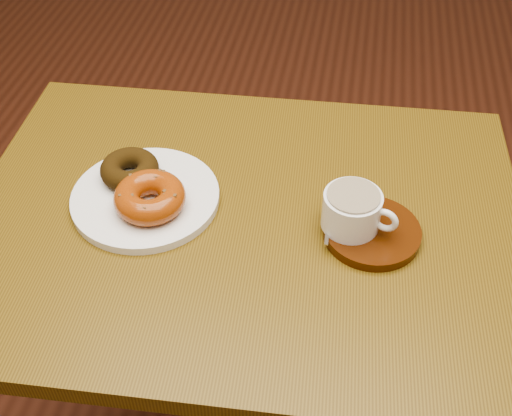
% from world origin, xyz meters
% --- Properties ---
extents(cafe_table, '(0.91, 0.70, 0.82)m').
position_xyz_m(cafe_table, '(-0.21, 0.32, 0.69)').
color(cafe_table, brown).
rests_on(cafe_table, ground).
extents(donut_plate, '(0.31, 0.31, 0.01)m').
position_xyz_m(donut_plate, '(-0.38, 0.33, 0.83)').
color(donut_plate, white).
rests_on(donut_plate, cafe_table).
extents(donut_cinnamon, '(0.10, 0.10, 0.03)m').
position_xyz_m(donut_cinnamon, '(-0.41, 0.37, 0.86)').
color(donut_cinnamon, '#33210A').
rests_on(donut_cinnamon, donut_plate).
extents(donut_caramel, '(0.11, 0.11, 0.04)m').
position_xyz_m(donut_caramel, '(-0.36, 0.30, 0.86)').
color(donut_caramel, '#9A4310').
rests_on(donut_caramel, donut_plate).
extents(saucer, '(0.17, 0.17, 0.02)m').
position_xyz_m(saucer, '(-0.01, 0.31, 0.83)').
color(saucer, '#3E1B08').
rests_on(saucer, cafe_table).
extents(coffee_cup, '(0.11, 0.09, 0.06)m').
position_xyz_m(coffee_cup, '(-0.05, 0.32, 0.87)').
color(coffee_cup, white).
rests_on(coffee_cup, saucer).
extents(teaspoon, '(0.02, 0.09, 0.01)m').
position_xyz_m(teaspoon, '(-0.08, 0.34, 0.84)').
color(teaspoon, silver).
rests_on(teaspoon, saucer).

